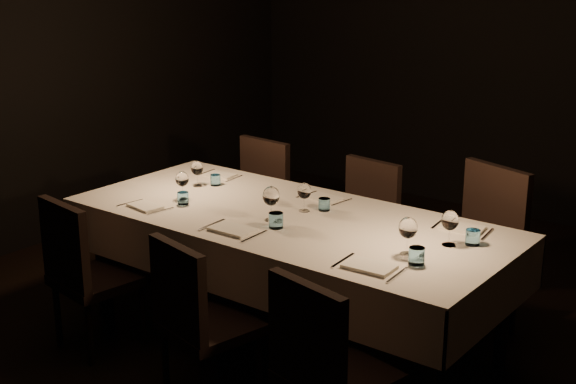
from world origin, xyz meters
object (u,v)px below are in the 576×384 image
Objects in this scene: chair_near_center at (196,314)px; chair_far_center at (362,221)px; chair_near_right at (324,364)px; dining_table at (288,228)px; chair_near_left at (84,268)px; chair_far_left at (255,198)px; chair_far_right at (479,242)px.

chair_far_center reaches higher than chair_near_center.
dining_table is at bearing -33.53° from chair_near_right.
chair_near_left reaches higher than chair_near_center.
chair_far_left reaches higher than chair_near_right.
chair_near_left is 1.81m from chair_far_center.
chair_near_center is at bearing -96.01° from chair_far_right.
chair_near_right reaches higher than dining_table.
chair_far_right is (1.67, 0.05, 0.04)m from chair_far_left.
chair_near_left is (-0.83, -0.78, -0.19)m from dining_table.
chair_far_right is at bearing 45.91° from dining_table.
dining_table is 2.56× the size of chair_far_right.
dining_table is 2.80× the size of chair_near_right.
chair_near_center is 1.84m from chair_far_left.
dining_table is at bearing -80.67° from chair_far_center.
chair_near_left is 1.01× the size of chair_far_center.
chair_far_right is (0.83, -0.03, 0.05)m from chair_far_center.
chair_near_right is (1.68, -0.08, 0.00)m from chair_near_left.
chair_near_left is 0.98× the size of chair_far_left.
chair_far_center is (-0.89, 1.70, -0.01)m from chair_near_right.
chair_far_center is (0.84, 0.08, -0.01)m from chair_far_left.
chair_near_left is 0.99× the size of chair_near_right.
chair_near_right is at bearing -174.29° from chair_near_left.
chair_far_right reaches higher than chair_near_right.
chair_near_right is at bearing -45.28° from dining_table.
chair_near_center is 0.97× the size of chair_near_right.
chair_near_right is 1.67m from chair_far_right.
dining_table is 2.83× the size of chair_near_left.
chair_far_center is at bearing -107.66° from chair_near_left.
chair_far_center is at bearing 9.57° from chair_far_left.
chair_far_left reaches higher than dining_table.
dining_table is at bearing -128.54° from chair_near_left.
chair_far_right is (0.79, 0.81, -0.15)m from dining_table.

